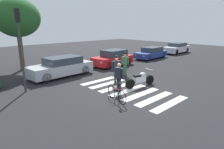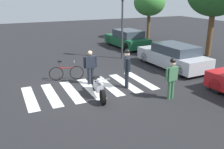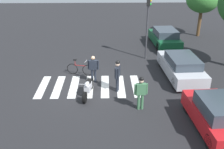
{
  "view_description": "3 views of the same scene",
  "coord_description": "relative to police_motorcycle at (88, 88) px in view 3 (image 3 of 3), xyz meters",
  "views": [
    {
      "loc": [
        -7.98,
        -7.1,
        3.7
      ],
      "look_at": [
        -0.07,
        1.31,
        0.72
      ],
      "focal_mm": 31.04,
      "sensor_mm": 36.0,
      "label": 1
    },
    {
      "loc": [
        10.13,
        -3.56,
        4.17
      ],
      "look_at": [
        0.8,
        0.74,
        0.81
      ],
      "focal_mm": 39.64,
      "sensor_mm": 36.0,
      "label": 2
    },
    {
      "loc": [
        13.3,
        0.98,
        6.82
      ],
      "look_at": [
        0.51,
        1.29,
        0.97
      ],
      "focal_mm": 41.25,
      "sensor_mm": 36.0,
      "label": 3
    }
  ],
  "objects": [
    {
      "name": "pedestrian_bystander",
      "position": [
        1.46,
        2.63,
        0.56
      ],
      "size": [
        0.25,
        0.66,
        1.75
      ],
      "color": "#3F724C",
      "rests_on": "ground_plane"
    },
    {
      "name": "officer_on_foot",
      "position": [
        -0.46,
        1.6,
        0.62
      ],
      "size": [
        0.66,
        0.33,
        1.83
      ],
      "color": "#1E232D",
      "rests_on": "ground_plane"
    },
    {
      "name": "car_green_compact",
      "position": [
        -8.55,
        5.92,
        0.24
      ],
      "size": [
        4.44,
        2.09,
        1.43
      ],
      "color": "black",
      "rests_on": "ground_plane"
    },
    {
      "name": "ground_plane",
      "position": [
        -1.04,
        0.0,
        -0.45
      ],
      "size": [
        60.0,
        60.0,
        0.0
      ],
      "primitive_type": "plane",
      "color": "#232326"
    },
    {
      "name": "leaning_bicycle",
      "position": [
        -2.67,
        -0.68,
        -0.06
      ],
      "size": [
        0.55,
        1.69,
        1.02
      ],
      "color": "black",
      "rests_on": "ground_plane"
    },
    {
      "name": "car_red_convertible",
      "position": [
        3.12,
        5.7,
        0.24
      ],
      "size": [
        3.98,
        1.96,
        1.46
      ],
      "color": "black",
      "rests_on": "ground_plane"
    },
    {
      "name": "officer_by_motorcycle",
      "position": [
        -1.6,
        0.23,
        0.49
      ],
      "size": [
        0.25,
        0.66,
        1.65
      ],
      "color": "#1E232D",
      "rests_on": "ground_plane"
    },
    {
      "name": "police_motorcycle",
      "position": [
        0.0,
        0.0,
        0.0
      ],
      "size": [
        2.19,
        0.68,
        1.02
      ],
      "color": "black",
      "rests_on": "ground_plane"
    },
    {
      "name": "traffic_light_pole",
      "position": [
        -5.46,
        3.9,
        2.56
      ],
      "size": [
        0.26,
        0.34,
        4.51
      ],
      "color": "#38383D",
      "rests_on": "ground_plane"
    },
    {
      "name": "car_silver_sedan",
      "position": [
        -2.23,
        5.6,
        0.24
      ],
      "size": [
        4.74,
        2.06,
        1.41
      ],
      "color": "black",
      "rests_on": "ground_plane"
    },
    {
      "name": "crosswalk_stripes",
      "position": [
        -1.04,
        0.0,
        -0.44
      ],
      "size": [
        2.83,
        5.85,
        0.01
      ],
      "color": "silver",
      "rests_on": "ground_plane"
    }
  ]
}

